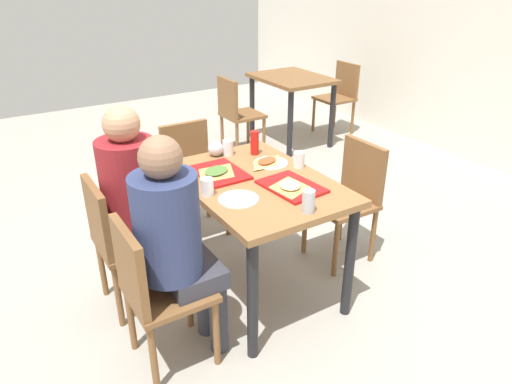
# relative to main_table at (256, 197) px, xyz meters

# --- Properties ---
(ground_plane) EXTENTS (10.00, 10.00, 0.02)m
(ground_plane) POSITION_rel_main_table_xyz_m (0.00, 0.00, -0.67)
(ground_plane) COLOR #9E998E
(main_table) EXTENTS (1.12, 0.78, 0.77)m
(main_table) POSITION_rel_main_table_xyz_m (0.00, 0.00, 0.00)
(main_table) COLOR olive
(main_table) RESTS_ON ground_plane
(chair_near_left) EXTENTS (0.40, 0.40, 0.84)m
(chair_near_left) POSITION_rel_main_table_xyz_m (-0.28, -0.77, -0.17)
(chair_near_left) COLOR brown
(chair_near_left) RESTS_ON ground_plane
(chair_near_right) EXTENTS (0.40, 0.40, 0.84)m
(chair_near_right) POSITION_rel_main_table_xyz_m (0.28, -0.77, -0.17)
(chair_near_right) COLOR brown
(chair_near_right) RESTS_ON ground_plane
(chair_far_side) EXTENTS (0.40, 0.40, 0.84)m
(chair_far_side) POSITION_rel_main_table_xyz_m (0.00, 0.77, -0.17)
(chair_far_side) COLOR brown
(chair_far_side) RESTS_ON ground_plane
(chair_left_end) EXTENTS (0.40, 0.40, 0.84)m
(chair_left_end) POSITION_rel_main_table_xyz_m (-0.94, 0.00, -0.17)
(chair_left_end) COLOR brown
(chair_left_end) RESTS_ON ground_plane
(person_in_red) EXTENTS (0.32, 0.42, 1.25)m
(person_in_red) POSITION_rel_main_table_xyz_m (-0.28, -0.63, 0.08)
(person_in_red) COLOR #383842
(person_in_red) RESTS_ON ground_plane
(person_in_brown_jacket) EXTENTS (0.32, 0.42, 1.25)m
(person_in_brown_jacket) POSITION_rel_main_table_xyz_m (0.28, -0.63, 0.08)
(person_in_brown_jacket) COLOR #383842
(person_in_brown_jacket) RESTS_ON ground_plane
(tray_red_near) EXTENTS (0.36, 0.26, 0.02)m
(tray_red_near) POSITION_rel_main_table_xyz_m (-0.20, -0.14, 0.12)
(tray_red_near) COLOR #B21414
(tray_red_near) RESTS_ON main_table
(tray_red_far) EXTENTS (0.38, 0.29, 0.02)m
(tray_red_far) POSITION_rel_main_table_xyz_m (0.20, 0.12, 0.12)
(tray_red_far) COLOR #B21414
(tray_red_far) RESTS_ON main_table
(paper_plate_center) EXTENTS (0.22, 0.22, 0.01)m
(paper_plate_center) POSITION_rel_main_table_xyz_m (-0.17, 0.21, 0.11)
(paper_plate_center) COLOR white
(paper_plate_center) RESTS_ON main_table
(paper_plate_near_edge) EXTENTS (0.22, 0.22, 0.01)m
(paper_plate_near_edge) POSITION_rel_main_table_xyz_m (0.17, -0.21, 0.11)
(paper_plate_near_edge) COLOR white
(paper_plate_near_edge) RESTS_ON main_table
(pizza_slice_a) EXTENTS (0.28, 0.30, 0.02)m
(pizza_slice_a) POSITION_rel_main_table_xyz_m (-0.19, -0.17, 0.14)
(pizza_slice_a) COLOR tan
(pizza_slice_a) RESTS_ON tray_red_near
(pizza_slice_b) EXTENTS (0.27, 0.26, 0.02)m
(pizza_slice_b) POSITION_rel_main_table_xyz_m (0.21, 0.09, 0.14)
(pizza_slice_b) COLOR tan
(pizza_slice_b) RESTS_ON tray_red_far
(pizza_slice_c) EXTENTS (0.22, 0.26, 0.02)m
(pizza_slice_c) POSITION_rel_main_table_xyz_m (-0.18, 0.19, 0.13)
(pizza_slice_c) COLOR #DBAD60
(pizza_slice_c) RESTS_ON paper_plate_center
(plastic_cup_a) EXTENTS (0.07, 0.07, 0.10)m
(plastic_cup_a) POSITION_rel_main_table_xyz_m (-0.03, 0.33, 0.16)
(plastic_cup_a) COLOR white
(plastic_cup_a) RESTS_ON main_table
(plastic_cup_b) EXTENTS (0.07, 0.07, 0.10)m
(plastic_cup_b) POSITION_rel_main_table_xyz_m (0.03, -0.33, 0.16)
(plastic_cup_b) COLOR white
(plastic_cup_b) RESTS_ON main_table
(plastic_cup_c) EXTENTS (0.07, 0.07, 0.10)m
(plastic_cup_c) POSITION_rel_main_table_xyz_m (-0.45, 0.06, 0.16)
(plastic_cup_c) COLOR white
(plastic_cup_c) RESTS_ON main_table
(soda_can) EXTENTS (0.07, 0.07, 0.12)m
(soda_can) POSITION_rel_main_table_xyz_m (0.47, 0.02, 0.17)
(soda_can) COLOR #B7BCC6
(soda_can) RESTS_ON main_table
(condiment_bottle) EXTENTS (0.06, 0.06, 0.16)m
(condiment_bottle) POSITION_rel_main_table_xyz_m (-0.36, 0.21, 0.19)
(condiment_bottle) COLOR red
(condiment_bottle) RESTS_ON main_table
(foil_bundle) EXTENTS (0.10, 0.10, 0.10)m
(foil_bundle) POSITION_rel_main_table_xyz_m (-0.47, -0.02, 0.16)
(foil_bundle) COLOR silver
(foil_bundle) RESTS_ON main_table
(background_table) EXTENTS (0.90, 0.70, 0.77)m
(background_table) POSITION_rel_main_table_xyz_m (-2.18, 1.83, -0.02)
(background_table) COLOR brown
(background_table) RESTS_ON ground_plane
(background_chair_near) EXTENTS (0.40, 0.40, 0.84)m
(background_chair_near) POSITION_rel_main_table_xyz_m (-2.18, 1.09, -0.17)
(background_chair_near) COLOR brown
(background_chair_near) RESTS_ON ground_plane
(background_chair_far) EXTENTS (0.40, 0.40, 0.84)m
(background_chair_far) POSITION_rel_main_table_xyz_m (-2.18, 2.56, -0.17)
(background_chair_far) COLOR brown
(background_chair_far) RESTS_ON ground_plane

